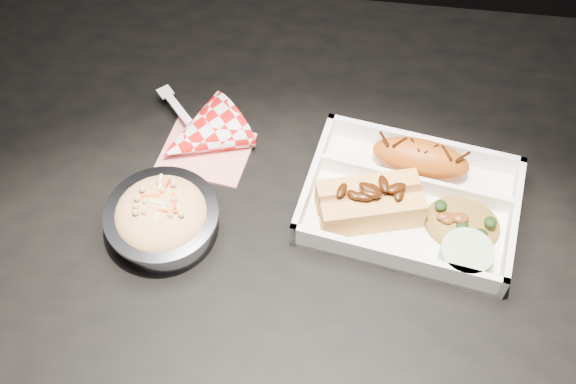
# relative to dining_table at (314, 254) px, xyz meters

# --- Properties ---
(dining_table) EXTENTS (1.20, 0.80, 0.75)m
(dining_table) POSITION_rel_dining_table_xyz_m (0.00, 0.00, 0.00)
(dining_table) COLOR black
(dining_table) RESTS_ON ground
(food_tray) EXTENTS (0.28, 0.22, 0.04)m
(food_tray) POSITION_rel_dining_table_xyz_m (0.11, 0.03, 0.10)
(food_tray) COLOR white
(food_tray) RESTS_ON dining_table
(fried_pastry) EXTENTS (0.13, 0.07, 0.05)m
(fried_pastry) POSITION_rel_dining_table_xyz_m (0.12, 0.08, 0.12)
(fried_pastry) COLOR #B45112
(fried_pastry) RESTS_ON food_tray
(hotdog) EXTENTS (0.13, 0.09, 0.06)m
(hotdog) POSITION_rel_dining_table_xyz_m (0.06, 0.01, 0.12)
(hotdog) COLOR gold
(hotdog) RESTS_ON food_tray
(fried_rice_mound) EXTENTS (0.10, 0.09, 0.03)m
(fried_rice_mound) POSITION_rel_dining_table_xyz_m (0.17, 0.00, 0.11)
(fried_rice_mound) COLOR olive
(fried_rice_mound) RESTS_ON food_tray
(cupcake_liner) EXTENTS (0.06, 0.06, 0.03)m
(cupcake_liner) POSITION_rel_dining_table_xyz_m (0.17, -0.05, 0.11)
(cupcake_liner) COLOR #A6C394
(cupcake_liner) RESTS_ON food_tray
(foil_coleslaw_cup) EXTENTS (0.13, 0.13, 0.07)m
(foil_coleslaw_cup) POSITION_rel_dining_table_xyz_m (-0.18, -0.04, 0.12)
(foil_coleslaw_cup) COLOR silver
(foil_coleslaw_cup) RESTS_ON dining_table
(napkin_fork) EXTENTS (0.15, 0.15, 0.10)m
(napkin_fork) POSITION_rel_dining_table_xyz_m (-0.16, 0.09, 0.11)
(napkin_fork) COLOR red
(napkin_fork) RESTS_ON dining_table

